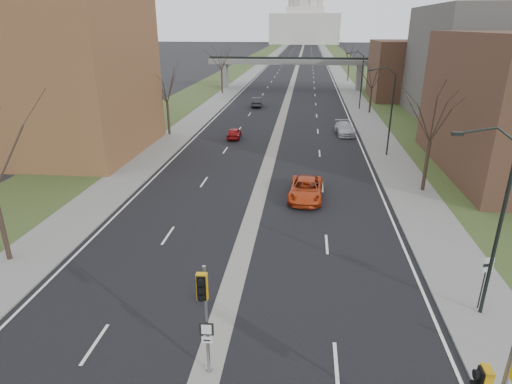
% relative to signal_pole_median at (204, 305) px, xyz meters
% --- Properties ---
extents(road_surface, '(20.00, 600.00, 0.01)m').
position_rel_signal_pole_median_xyz_m(road_surface, '(-0.10, 149.14, -3.26)').
color(road_surface, black).
rests_on(road_surface, ground).
extents(median_strip, '(1.20, 600.00, 0.02)m').
position_rel_signal_pole_median_xyz_m(median_strip, '(-0.10, 149.14, -3.26)').
color(median_strip, gray).
rests_on(median_strip, ground).
extents(sidewalk_right, '(4.00, 600.00, 0.12)m').
position_rel_signal_pole_median_xyz_m(sidewalk_right, '(11.90, 149.14, -3.20)').
color(sidewalk_right, gray).
rests_on(sidewalk_right, ground).
extents(sidewalk_left, '(4.00, 600.00, 0.12)m').
position_rel_signal_pole_median_xyz_m(sidewalk_left, '(-12.10, 149.14, -3.20)').
color(sidewalk_left, gray).
rests_on(sidewalk_left, ground).
extents(grass_verge_right, '(8.00, 600.00, 0.10)m').
position_rel_signal_pole_median_xyz_m(grass_verge_right, '(17.90, 149.14, -3.21)').
color(grass_verge_right, '#30421E').
rests_on(grass_verge_right, ground).
extents(grass_verge_left, '(8.00, 600.00, 0.10)m').
position_rel_signal_pole_median_xyz_m(grass_verge_left, '(-18.10, 149.14, -3.21)').
color(grass_verge_left, '#30421E').
rests_on(grass_verge_left, ground).
extents(apartment_building, '(25.00, 16.00, 22.00)m').
position_rel_signal_pole_median_xyz_m(apartment_building, '(-26.10, 29.14, 7.74)').
color(apartment_building, brown).
rests_on(apartment_building, ground).
extents(commercial_block_mid, '(18.00, 22.00, 15.00)m').
position_rel_signal_pole_median_xyz_m(commercial_block_mid, '(27.90, 51.14, 4.24)').
color(commercial_block_mid, '#5C5954').
rests_on(commercial_block_mid, ground).
extents(commercial_block_far, '(14.00, 14.00, 10.00)m').
position_rel_signal_pole_median_xyz_m(commercial_block_far, '(21.90, 69.14, 1.74)').
color(commercial_block_far, '#523426').
rests_on(commercial_block_far, ground).
extents(pedestrian_bridge, '(34.00, 3.00, 6.45)m').
position_rel_signal_pole_median_xyz_m(pedestrian_bridge, '(-0.10, 79.14, 1.58)').
color(pedestrian_bridge, slate).
rests_on(pedestrian_bridge, ground).
extents(capitol, '(48.00, 42.00, 55.75)m').
position_rel_signal_pole_median_xyz_m(capitol, '(-0.10, 319.14, 15.34)').
color(capitol, silver).
rests_on(capitol, ground).
extents(streetlight_near, '(2.61, 0.20, 8.70)m').
position_rel_signal_pole_median_xyz_m(streetlight_near, '(10.89, 5.14, 3.69)').
color(streetlight_near, black).
rests_on(streetlight_near, sidewalk_right).
extents(streetlight_mid, '(2.61, 0.20, 8.70)m').
position_rel_signal_pole_median_xyz_m(streetlight_mid, '(10.89, 31.14, 3.69)').
color(streetlight_mid, black).
rests_on(streetlight_mid, sidewalk_right).
extents(streetlight_far, '(2.61, 0.20, 8.70)m').
position_rel_signal_pole_median_xyz_m(streetlight_far, '(10.89, 57.14, 3.69)').
color(streetlight_far, black).
rests_on(streetlight_far, sidewalk_right).
extents(tree_left_b, '(6.75, 6.75, 8.81)m').
position_rel_signal_pole_median_xyz_m(tree_left_b, '(-13.10, 37.14, 2.96)').
color(tree_left_b, '#382B21').
rests_on(tree_left_b, sidewalk_left).
extents(tree_left_c, '(7.65, 7.65, 9.99)m').
position_rel_signal_pole_median_xyz_m(tree_left_c, '(-13.10, 71.14, 3.78)').
color(tree_left_c, '#382B21').
rests_on(tree_left_c, sidewalk_left).
extents(tree_right_a, '(7.20, 7.20, 9.40)m').
position_rel_signal_pole_median_xyz_m(tree_right_a, '(12.90, 21.14, 3.37)').
color(tree_right_a, '#382B21').
rests_on(tree_right_a, sidewalk_right).
extents(tree_right_b, '(6.30, 6.30, 8.22)m').
position_rel_signal_pole_median_xyz_m(tree_right_b, '(12.90, 54.14, 2.56)').
color(tree_right_b, '#382B21').
rests_on(tree_right_b, sidewalk_right).
extents(tree_right_c, '(7.65, 7.65, 9.99)m').
position_rel_signal_pole_median_xyz_m(tree_right_c, '(12.90, 94.14, 3.78)').
color(tree_right_c, '#382B21').
rests_on(tree_right_c, sidewalk_right).
extents(signal_pole_median, '(0.54, 0.76, 4.68)m').
position_rel_signal_pole_median_xyz_m(signal_pole_median, '(0.00, 0.00, 0.00)').
color(signal_pole_median, gray).
rests_on(signal_pole_median, ground).
extents(signal_pole_right, '(0.97, 0.95, 5.44)m').
position_rel_signal_pole_median_xyz_m(signal_pole_right, '(8.81, -2.86, 0.30)').
color(signal_pole_right, gray).
rests_on(signal_pole_right, ground).
extents(speed_limit_sign, '(0.57, 0.18, 2.69)m').
position_rel_signal_pole_median_xyz_m(speed_limit_sign, '(11.70, 5.47, -1.29)').
color(speed_limit_sign, black).
rests_on(speed_limit_sign, sidewalk_right).
extents(car_left_near, '(1.62, 3.73, 1.25)m').
position_rel_signal_pole_median_xyz_m(car_left_near, '(-5.02, 36.54, -2.64)').
color(car_left_near, '#A71317').
rests_on(car_left_near, ground).
extents(car_left_far, '(1.99, 4.66, 1.49)m').
position_rel_signal_pole_median_xyz_m(car_left_far, '(-4.79, 57.83, -2.52)').
color(car_left_far, black).
rests_on(car_left_far, ground).
extents(car_right_near, '(2.73, 5.50, 1.50)m').
position_rel_signal_pole_median_xyz_m(car_right_near, '(3.54, 18.54, -2.51)').
color(car_right_near, '#BF3C14').
rests_on(car_right_near, ground).
extents(car_right_mid, '(2.45, 5.14, 1.45)m').
position_rel_signal_pole_median_xyz_m(car_right_mid, '(8.09, 39.89, -2.54)').
color(car_right_mid, '#A9A8B0').
rests_on(car_right_mid, ground).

